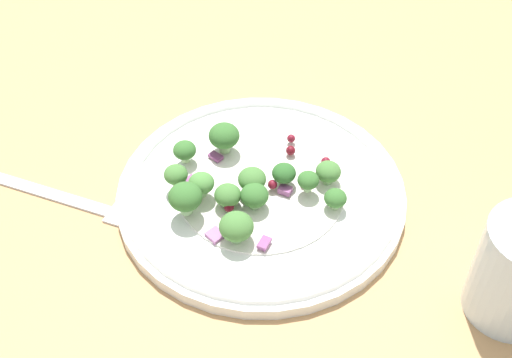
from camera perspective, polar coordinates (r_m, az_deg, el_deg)
ground_plane at (r=66.26cm, az=-0.09°, el=-0.91°), size 180.00×180.00×2.00cm
plate at (r=63.45cm, az=-0.00°, el=-1.16°), size 26.52×26.52×1.70cm
dressing_pool at (r=63.13cm, az=-0.00°, el=-0.88°), size 15.38×15.38×0.20cm
broccoli_floret_0 at (r=63.07cm, az=5.99°, el=0.57°), size 2.33×2.33×2.36cm
broccoli_floret_1 at (r=61.69cm, az=-0.33°, el=-0.06°), size 2.55×2.55×2.58cm
broccoli_floret_2 at (r=61.28cm, az=-4.53°, el=-0.38°), size 2.32×2.32×2.35cm
broccoli_floret_3 at (r=64.84cm, az=-5.92°, el=2.35°), size 2.18×2.18×2.21cm
broccoli_floret_4 at (r=61.59cm, az=4.34°, el=-0.13°), size 1.95×1.95×1.98cm
broccoli_floret_5 at (r=62.46cm, az=2.32°, el=0.45°), size 2.20×2.20×2.23cm
broccoli_floret_6 at (r=57.94cm, az=-1.63°, el=-4.00°), size 2.95×2.95×2.99cm
broccoli_floret_7 at (r=62.06cm, az=-6.60°, el=0.19°), size 2.16×2.16×2.19cm
broccoli_floret_8 at (r=60.57cm, az=-0.13°, el=-1.41°), size 2.52×2.52×2.55cm
broccoli_floret_9 at (r=60.81cm, az=-2.35°, el=-1.38°), size 2.40×2.40×2.43cm
broccoli_floret_10 at (r=59.63cm, az=-5.86°, el=-1.53°), size 2.97×2.97×3.01cm
broccoli_floret_11 at (r=65.28cm, az=-2.65°, el=3.55°), size 2.95×2.95×2.98cm
broccoli_floret_12 at (r=61.07cm, az=6.58°, el=-1.61°), size 2.02×2.02×2.05cm
cranberry_0 at (r=62.39cm, az=1.37°, el=-0.45°), size 0.87×0.87×0.87cm
cranberry_1 at (r=64.78cm, az=5.79°, el=1.43°), size 0.90×0.90×0.90cm
cranberry_2 at (r=60.50cm, az=-2.26°, el=-2.31°), size 0.93×0.93×0.93cm
cranberry_3 at (r=67.05cm, az=2.92°, el=3.37°), size 0.81×0.81×0.81cm
cranberry_4 at (r=59.30cm, az=-1.92°, el=-3.82°), size 0.73×0.73×0.73cm
cranberry_5 at (r=63.03cm, az=4.02°, el=-0.07°), size 0.79×0.79×0.79cm
cranberry_6 at (r=65.81cm, az=2.88°, el=2.37°), size 0.92×0.92×0.92cm
onion_bit_0 at (r=58.39cm, az=0.69°, el=-5.31°), size 1.52×1.55×0.36cm
onion_bit_1 at (r=62.46cm, az=2.43°, el=-0.91°), size 1.46×1.43×0.57cm
onion_bit_2 at (r=62.21cm, az=-2.30°, el=-1.31°), size 1.38×1.55×0.46cm
onion_bit_3 at (r=65.74cm, az=-3.35°, el=1.87°), size 1.40×1.55×0.33cm
onion_bit_4 at (r=59.40cm, az=-3.38°, el=-4.66°), size 1.78×1.82×0.45cm
onion_bit_5 at (r=62.96cm, az=-5.24°, el=-0.55°), size 1.78×1.80×0.39cm
fork at (r=66.22cm, az=-15.41°, el=-1.53°), size 15.86×12.74×0.50cm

